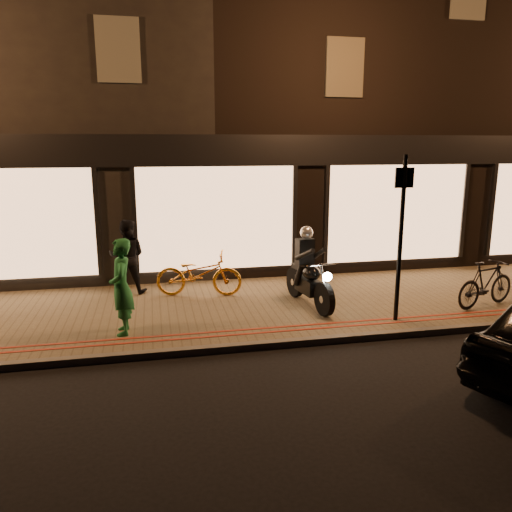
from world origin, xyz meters
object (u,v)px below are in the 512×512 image
Objects in this scene: person_green at (121,287)px; bicycle_gold at (199,274)px; sign_post at (401,230)px; motorcycle at (308,275)px.

bicycle_gold is at bearing 139.45° from person_green.
bicycle_gold is 1.10× the size of person_green.
person_green is at bearing 175.95° from sign_post.
person_green is (-1.48, -1.92, 0.35)m from bicycle_gold.
sign_post is 4.96m from person_green.
person_green is at bearing 154.56° from bicycle_gold.
sign_post reaches higher than bicycle_gold.
bicycle_gold is (-2.08, 1.09, -0.14)m from motorcycle.
motorcycle is at bearing 138.13° from sign_post.
motorcycle is 3.66m from person_green.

